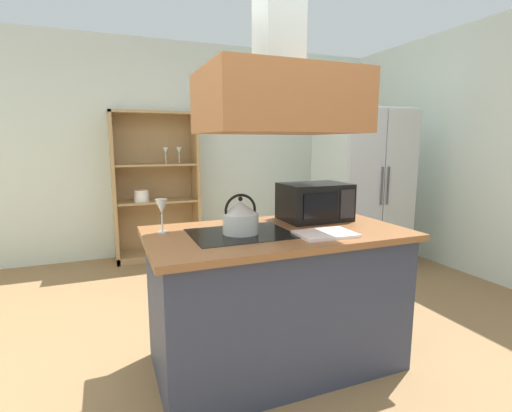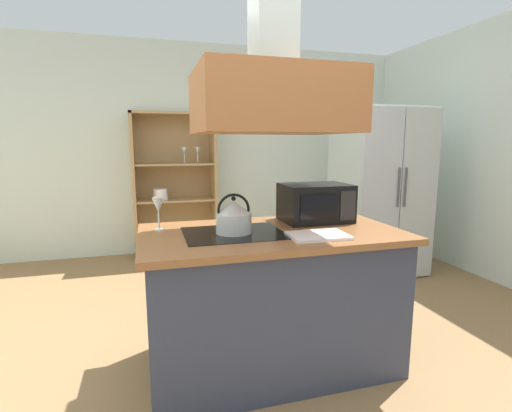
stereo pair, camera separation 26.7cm
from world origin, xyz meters
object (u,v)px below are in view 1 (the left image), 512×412
object	(u,v)px
cutting_board	(325,234)
microwave	(315,202)
dish_cabinet	(156,195)
kettle	(241,217)
refrigerator	(361,190)
wine_glass_on_counter	(162,208)

from	to	relation	value
cutting_board	microwave	size ratio (longest dim) A/B	0.74
dish_cabinet	kettle	world-z (taller)	dish_cabinet
refrigerator	kettle	bearing A→B (deg)	-144.09
refrigerator	microwave	bearing A→B (deg)	-137.61
dish_cabinet	microwave	world-z (taller)	dish_cabinet
cutting_board	wine_glass_on_counter	distance (m)	1.00
cutting_board	refrigerator	bearing A→B (deg)	47.37
dish_cabinet	wine_glass_on_counter	xyz separation A→B (m)	(-0.27, -2.51, 0.25)
dish_cabinet	microwave	bearing A→B (deg)	-72.56
dish_cabinet	wine_glass_on_counter	size ratio (longest dim) A/B	8.79
cutting_board	microwave	world-z (taller)	microwave
refrigerator	kettle	xyz separation A→B (m)	(-1.98, -1.43, 0.10)
microwave	cutting_board	bearing A→B (deg)	-112.58
refrigerator	dish_cabinet	distance (m)	2.50
dish_cabinet	kettle	xyz separation A→B (m)	(0.16, -2.71, 0.20)
wine_glass_on_counter	refrigerator	bearing A→B (deg)	26.94
refrigerator	cutting_board	distance (m)	2.26
dish_cabinet	cutting_board	bearing A→B (deg)	-78.26
cutting_board	wine_glass_on_counter	size ratio (longest dim) A/B	1.65
kettle	wine_glass_on_counter	bearing A→B (deg)	154.40
kettle	wine_glass_on_counter	xyz separation A→B (m)	(-0.43, 0.21, 0.05)
dish_cabinet	kettle	bearing A→B (deg)	-86.63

